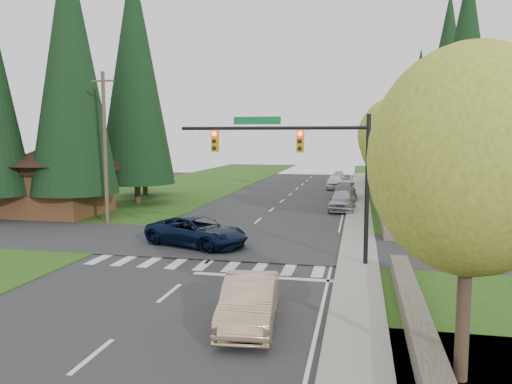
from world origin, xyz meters
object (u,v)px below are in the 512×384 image
(sedan_champagne, at_px, (249,301))
(parked_car_d, at_px, (335,182))
(parked_car_c, at_px, (346,188))
(parked_car_b, at_px, (345,192))
(parked_car_a, at_px, (343,201))
(suv_navy, at_px, (197,232))
(parked_car_e, at_px, (339,177))

(sedan_champagne, xyz_separation_m, parked_car_d, (0.59, 41.88, 0.05))
(parked_car_c, bearing_deg, parked_car_b, -93.68)
(parked_car_a, distance_m, parked_car_c, 10.17)
(suv_navy, bearing_deg, parked_car_b, 2.91)
(parked_car_d, distance_m, parked_car_e, 9.79)
(parked_car_a, distance_m, parked_car_d, 16.99)
(parked_car_b, distance_m, parked_car_e, 19.53)
(suv_navy, height_order, parked_car_b, suv_navy)
(suv_navy, xyz_separation_m, parked_car_b, (7.15, 21.80, -0.07))
(parked_car_a, bearing_deg, parked_car_b, 92.80)
(parked_car_a, relative_size, parked_car_d, 1.02)
(sedan_champagne, height_order, parked_car_c, parked_car_c)
(sedan_champagne, relative_size, parked_car_e, 1.08)
(parked_car_a, height_order, parked_car_c, parked_car_a)
(parked_car_a, relative_size, parked_car_e, 1.15)
(suv_navy, height_order, parked_car_e, suv_navy)
(parked_car_d, bearing_deg, parked_car_c, -78.98)
(suv_navy, distance_m, parked_car_d, 32.02)
(parked_car_c, bearing_deg, sedan_champagne, -96.93)
(parked_car_b, height_order, parked_car_c, parked_car_c)
(parked_car_a, bearing_deg, parked_car_e, 95.80)
(sedan_champagne, bearing_deg, parked_car_b, 80.25)
(suv_navy, distance_m, parked_car_b, 22.95)
(suv_navy, height_order, parked_car_a, parked_car_a)
(parked_car_d, height_order, parked_car_e, parked_car_d)
(parked_car_b, distance_m, parked_car_d, 9.80)
(sedan_champagne, distance_m, parked_car_b, 32.24)
(sedan_champagne, distance_m, parked_car_c, 35.16)
(parked_car_a, bearing_deg, parked_car_d, 97.53)
(sedan_champagne, relative_size, parked_car_c, 1.00)
(parked_car_e, bearing_deg, suv_navy, -102.75)
(parked_car_e, bearing_deg, parked_car_c, -89.99)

